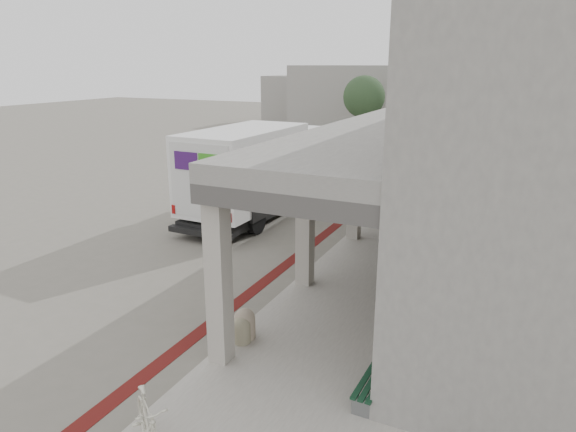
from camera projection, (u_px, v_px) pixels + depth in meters
The scene contains 13 objects.
ground at pixel (226, 280), 13.87m from camera, with size 120.00×120.00×0.00m, color #6A665B.
bike_lane_stripe at pixel (291, 261), 15.19m from camera, with size 0.35×40.00×0.01m, color #541310.
sidewalk at pixel (369, 307), 12.21m from camera, with size 4.40×28.00×0.12m, color gray.
transit_building at pixel (523, 148), 13.99m from camera, with size 7.60×17.00×7.00m.
distant_backdrop at pixel (414, 98), 45.34m from camera, with size 28.00×10.00×6.50m.
tree_left at pixel (364, 97), 39.26m from camera, with size 3.20×3.20×4.80m.
tree_mid at pixel (463, 98), 38.11m from camera, with size 3.20×3.20×4.80m.
fedex_truck at pixel (258, 168), 19.42m from camera, with size 2.69×8.03×3.40m.
bench at pixel (375, 380), 8.83m from camera, with size 0.39×1.61×0.38m.
bollard_near at pixel (242, 330), 10.47m from camera, with size 0.37×0.37×0.55m.
bollard_far at pixel (245, 323), 10.62m from camera, with size 0.44×0.44×0.66m.
utility_cabinet at pixel (425, 272), 12.89m from camera, with size 0.42×0.57×0.94m, color slate.
bicycle_cream at pixel (149, 425), 7.43m from camera, with size 0.44×1.56×0.94m, color beige.
Camera 1 is at (7.01, -10.84, 5.60)m, focal length 32.00 mm.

